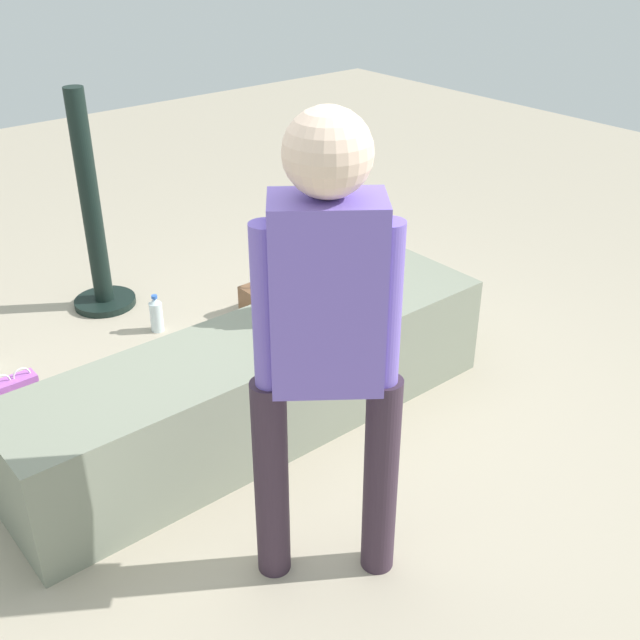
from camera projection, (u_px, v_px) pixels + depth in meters
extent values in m
plane|color=#AB9E89|center=(265.00, 429.00, 3.58)|extent=(12.00, 12.00, 0.00)
cube|color=gray|center=(263.00, 384.00, 3.46)|extent=(2.31, 0.53, 0.50)
cylinder|color=#182745|center=(328.00, 318.00, 3.40)|extent=(0.14, 0.26, 0.08)
cylinder|color=#182745|center=(343.00, 308.00, 3.48)|extent=(0.14, 0.26, 0.08)
cube|color=#3B8CD6|center=(315.00, 278.00, 3.43)|extent=(0.24, 0.18, 0.28)
sphere|color=beige|center=(315.00, 231.00, 3.32)|extent=(0.16, 0.16, 0.16)
cylinder|color=beige|center=(300.00, 288.00, 3.35)|extent=(0.05, 0.05, 0.21)
cylinder|color=beige|center=(330.00, 270.00, 3.51)|extent=(0.05, 0.05, 0.21)
cylinder|color=#342533|center=(381.00, 478.00, 2.67)|extent=(0.12, 0.12, 0.81)
cylinder|color=#342533|center=(271.00, 481.00, 2.65)|extent=(0.12, 0.12, 0.81)
cube|color=#715ABF|center=(327.00, 296.00, 2.32)|extent=(0.40, 0.37, 0.62)
sphere|color=beige|center=(328.00, 153.00, 2.11)|extent=(0.26, 0.26, 0.26)
cylinder|color=#715ABF|center=(386.00, 311.00, 2.35)|extent=(0.10, 0.10, 0.58)
cylinder|color=#715ABF|center=(268.00, 313.00, 2.34)|extent=(0.10, 0.10, 0.58)
cylinder|color=yellow|center=(284.00, 337.00, 3.32)|extent=(0.22, 0.22, 0.01)
cylinder|color=olive|center=(284.00, 331.00, 3.31)|extent=(0.10, 0.10, 0.04)
cylinder|color=brown|center=(284.00, 326.00, 3.29)|extent=(0.10, 0.10, 0.01)
cube|color=silver|center=(297.00, 331.00, 3.34)|extent=(0.11, 0.04, 0.00)
cube|color=#B259BF|center=(17.00, 402.00, 3.54)|extent=(0.21, 0.09, 0.25)
torus|color=white|center=(2.00, 383.00, 3.46)|extent=(0.08, 0.01, 0.08)
torus|color=white|center=(22.00, 376.00, 3.51)|extent=(0.08, 0.01, 0.08)
cylinder|color=black|center=(105.00, 302.00, 4.65)|extent=(0.36, 0.36, 0.04)
cylinder|color=black|center=(90.00, 200.00, 4.34)|extent=(0.11, 0.11, 1.25)
cylinder|color=silver|center=(157.00, 317.00, 4.34)|extent=(0.07, 0.07, 0.17)
cone|color=silver|center=(155.00, 301.00, 4.29)|extent=(0.07, 0.07, 0.03)
cylinder|color=blue|center=(154.00, 297.00, 4.28)|extent=(0.03, 0.03, 0.02)
cylinder|color=red|center=(160.00, 380.00, 3.85)|extent=(0.07, 0.07, 0.10)
cube|color=white|center=(252.00, 340.00, 4.15)|extent=(0.36, 0.36, 0.14)
cube|color=black|center=(329.00, 314.00, 4.30)|extent=(0.28, 0.11, 0.25)
torus|color=black|center=(329.00, 294.00, 4.24)|extent=(0.21, 0.01, 0.21)
cube|color=brown|center=(268.00, 296.00, 4.55)|extent=(0.33, 0.13, 0.18)
torus|color=brown|center=(267.00, 283.00, 4.51)|extent=(0.24, 0.01, 0.24)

